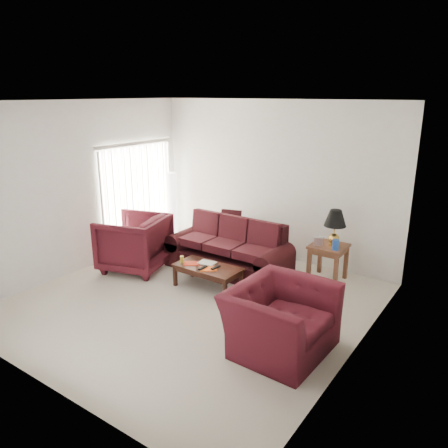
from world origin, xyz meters
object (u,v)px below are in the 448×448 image
at_px(floor_lamp, 172,207).
at_px(armchair_left, 134,243).
at_px(armchair_right, 280,319).
at_px(sofa, 228,247).
at_px(end_table, 328,263).
at_px(coffee_table, 208,277).

xyz_separation_m(floor_lamp, armchair_left, (0.48, -1.59, -0.26)).
bearing_deg(armchair_right, sofa, 50.99).
xyz_separation_m(sofa, end_table, (1.63, 0.66, -0.14)).
xyz_separation_m(sofa, armchair_right, (1.96, -1.71, -0.04)).
bearing_deg(sofa, coffee_table, -81.77).
bearing_deg(coffee_table, sofa, 80.51).
relative_size(armchair_left, armchair_right, 0.87).
distance_m(sofa, end_table, 1.76).
distance_m(end_table, armchair_left, 3.44).
distance_m(armchair_left, coffee_table, 1.62).
height_order(sofa, coffee_table, sofa).
height_order(sofa, end_table, sofa).
xyz_separation_m(floor_lamp, armchair_right, (3.88, -2.41, -0.35)).
bearing_deg(armchair_left, coffee_table, 76.98).
xyz_separation_m(end_table, armchair_right, (0.33, -2.36, 0.10)).
bearing_deg(coffee_table, armchair_left, 163.80).
relative_size(sofa, armchair_left, 2.03).
xyz_separation_m(end_table, coffee_table, (-1.49, -1.45, -0.12)).
bearing_deg(sofa, armchair_left, -150.33).
distance_m(sofa, floor_lamp, 2.07).
bearing_deg(armchair_right, coffee_table, 65.39).
height_order(floor_lamp, armchair_left, floor_lamp).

